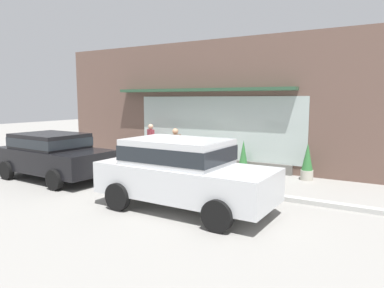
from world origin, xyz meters
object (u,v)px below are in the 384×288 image
parked_car_silver (182,170)px  potted_plant_window_right (307,162)px  fire_hydrant (154,161)px  pedestrian_with_handbag (175,148)px  pedestrian_passerby (151,140)px  potted_plant_near_hydrant (193,156)px  potted_plant_window_left (124,154)px  parked_car_black (53,153)px  potted_plant_trailing_edge (243,157)px

parked_car_silver → potted_plant_window_right: bearing=69.2°
fire_hydrant → pedestrian_with_handbag: size_ratio=0.60×
pedestrian_passerby → potted_plant_near_hydrant: pedestrian_passerby is taller
pedestrian_with_handbag → potted_plant_window_left: 3.72m
pedestrian_passerby → parked_car_silver: (4.42, -4.60, 0.01)m
potted_plant_near_hydrant → potted_plant_window_right: potted_plant_window_right is taller
parked_car_black → potted_plant_window_left: (-0.45, 4.05, -0.59)m
parked_car_silver → potted_plant_near_hydrant: bearing=118.6°
pedestrian_with_handbag → potted_plant_window_right: bearing=136.3°
fire_hydrant → potted_plant_window_left: fire_hydrant is taller
fire_hydrant → parked_car_black: (-2.47, -2.31, 0.38)m
potted_plant_window_right → potted_plant_window_left: bearing=-179.4°
pedestrian_with_handbag → potted_plant_window_left: (-3.45, 1.22, -0.65)m
pedestrian_passerby → potted_plant_trailing_edge: 4.02m
pedestrian_passerby → potted_plant_window_left: bearing=-152.1°
fire_hydrant → parked_car_silver: parked_car_silver is taller
pedestrian_with_handbag → parked_car_black: (-3.00, -2.83, -0.06)m
parked_car_black → parked_car_silver: 5.50m
parked_car_silver → potted_plant_window_left: bearing=142.8°
pedestrian_passerby → potted_plant_trailing_edge: pedestrian_passerby is taller
parked_car_silver → pedestrian_with_handbag: bearing=126.6°
pedestrian_with_handbag → parked_car_black: bearing=-16.9°
parked_car_silver → potted_plant_trailing_edge: (-0.43, 4.89, -0.40)m
pedestrian_passerby → parked_car_silver: size_ratio=0.38×
parked_car_silver → potted_plant_trailing_edge: 4.92m
pedestrian_with_handbag → parked_car_black: pedestrian_with_handbag is taller
pedestrian_with_handbag → parked_car_silver: (2.47, -3.44, 0.03)m
potted_plant_trailing_edge → pedestrian_with_handbag: bearing=-144.5°
parked_car_silver → potted_plant_window_right: size_ratio=3.51×
fire_hydrant → potted_plant_window_left: size_ratio=1.80×
parked_car_black → potted_plant_near_hydrant: (2.90, 4.28, -0.44)m
parked_car_black → potted_plant_window_left: bearing=99.2°
fire_hydrant → pedestrian_with_handbag: pedestrian_with_handbag is taller
pedestrian_passerby → parked_car_silver: bearing=-16.4°
pedestrian_passerby → parked_car_silver: 6.38m
fire_hydrant → parked_car_silver: 4.21m
fire_hydrant → potted_plant_trailing_edge: size_ratio=0.83×
parked_car_black → potted_plant_trailing_edge: size_ratio=3.57×
potted_plant_window_left → parked_car_silver: bearing=-38.2°
fire_hydrant → potted_plant_trailing_edge: potted_plant_trailing_edge is taller
pedestrian_passerby → potted_plant_window_left: size_ratio=3.04×
parked_car_black → potted_plant_window_left: parked_car_black is taller
fire_hydrant → potted_plant_near_hydrant: fire_hydrant is taller
potted_plant_near_hydrant → potted_plant_window_left: size_ratio=1.64×
pedestrian_with_handbag → potted_plant_trailing_edge: (2.04, 1.45, -0.36)m
pedestrian_with_handbag → fire_hydrant: bearing=-15.7°
pedestrian_passerby → potted_plant_window_left: 1.65m
pedestrian_passerby → parked_car_black: pedestrian_passerby is taller
fire_hydrant → parked_car_black: parked_car_black is taller
potted_plant_window_left → potted_plant_trailing_edge: size_ratio=0.46×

